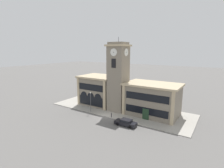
% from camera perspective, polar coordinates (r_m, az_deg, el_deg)
% --- Properties ---
extents(ground_plane, '(300.00, 300.00, 0.00)m').
position_cam_1_polar(ground_plane, '(42.31, -2.11, -10.75)').
color(ground_plane, '#605E5B').
extents(sidewalk_kerb, '(37.62, 13.29, 0.15)m').
position_cam_1_polar(sidewalk_kerb, '(47.53, 2.53, -8.16)').
color(sidewalk_kerb, '#A39E93').
rests_on(sidewalk_kerb, ground_plane).
extents(clock_tower, '(5.04, 5.04, 18.82)m').
position_cam_1_polar(clock_tower, '(44.63, 2.04, 2.21)').
color(clock_tower, gray).
rests_on(clock_tower, ground_plane).
extents(town_hall_left_wing, '(10.60, 8.42, 8.43)m').
position_cam_1_polar(town_hall_left_wing, '(50.94, -4.21, -1.98)').
color(town_hall_left_wing, gray).
rests_on(town_hall_left_wing, ground_plane).
extents(town_hall_right_wing, '(13.04, 8.42, 7.88)m').
position_cam_1_polar(town_hall_right_wing, '(43.53, 12.98, -4.88)').
color(town_hall_right_wing, gray).
rests_on(town_hall_right_wing, ground_plane).
extents(parked_car_near, '(4.74, 1.96, 1.42)m').
position_cam_1_polar(parked_car_near, '(37.75, 4.53, -12.35)').
color(parked_car_near, black).
rests_on(parked_car_near, ground_plane).
extents(street_lamp, '(0.36, 0.36, 5.24)m').
position_cam_1_polar(street_lamp, '(44.26, -7.03, -4.86)').
color(street_lamp, '#4C4C51').
rests_on(street_lamp, sidewalk_kerb).
extents(bollard, '(0.18, 0.18, 1.06)m').
position_cam_1_polar(bollard, '(41.63, -0.23, -10.13)').
color(bollard, black).
rests_on(bollard, sidewalk_kerb).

